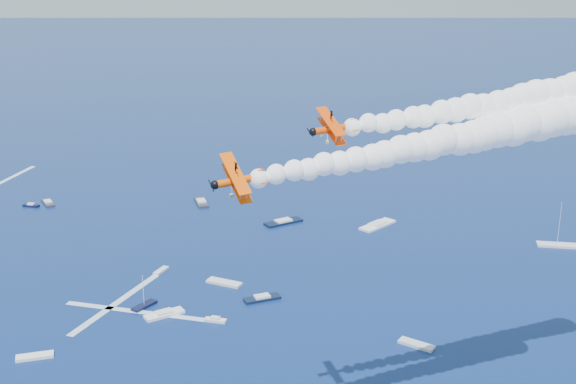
{
  "coord_description": "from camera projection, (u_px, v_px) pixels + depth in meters",
  "views": [
    {
      "loc": [
        6.18,
        -85.6,
        87.82
      ],
      "look_at": [
        5.5,
        23.82,
        52.67
      ],
      "focal_mm": 47.56,
      "sensor_mm": 36.0,
      "label": 1
    }
  ],
  "objects": [
    {
      "name": "biplane_lead",
      "position": [
        333.0,
        129.0,
        117.64
      ],
      "size": [
        10.36,
        11.9,
        8.26
      ],
      "primitive_type": null,
      "rotation": [
        -0.33,
        0.07,
        3.47
      ],
      "color": "#F74605"
    },
    {
      "name": "biplane_trail",
      "position": [
        239.0,
        180.0,
        108.54
      ],
      "size": [
        11.4,
        12.84,
        9.41
      ],
      "primitive_type": null,
      "rotation": [
        -0.45,
        0.07,
        3.53
      ],
      "color": "#FF5605"
    },
    {
      "name": "smoke_trail_lead",
      "position": [
        510.0,
        101.0,
        126.48
      ],
      "size": [
        65.85,
        43.76,
        11.65
      ],
      "primitive_type": null,
      "rotation": [
        0.0,
        0.0,
        3.47
      ],
      "color": "white"
    },
    {
      "name": "spectator_boats",
      "position": [
        244.0,
        268.0,
        218.38
      ],
      "size": [
        210.53,
        166.98,
        0.7
      ],
      "color": "silver",
      "rests_on": "ground"
    },
    {
      "name": "boat_wakes",
      "position": [
        74.0,
        251.0,
        231.09
      ],
      "size": [
        97.08,
        147.51,
        0.04
      ],
      "color": "white",
      "rests_on": "ground"
    },
    {
      "name": "smoke_trail_trail",
      "position": [
        430.0,
        144.0,
        119.04
      ],
      "size": [
        66.08,
        49.02,
        11.65
      ],
      "primitive_type": null,
      "rotation": [
        0.0,
        0.0,
        3.53
      ],
      "color": "white"
    }
  ]
}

